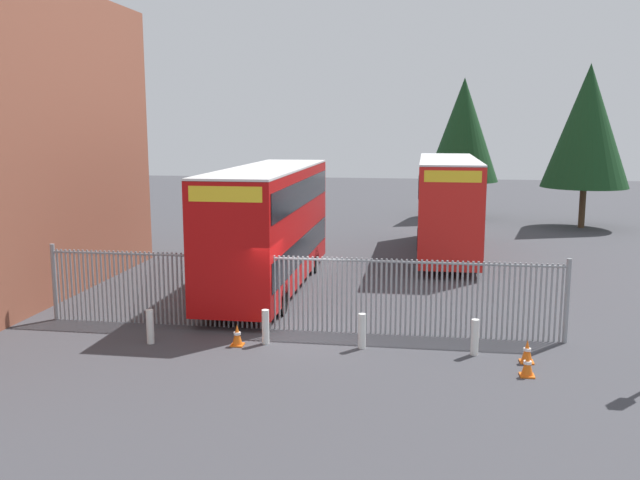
% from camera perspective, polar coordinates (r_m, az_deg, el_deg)
% --- Properties ---
extents(ground_plane, '(100.00, 100.00, 0.00)m').
position_cam_1_polar(ground_plane, '(27.68, 1.26, -2.72)').
color(ground_plane, '#3D3D42').
extents(palisade_fence, '(15.14, 0.14, 2.35)m').
position_cam_1_polar(palisade_fence, '(19.73, -2.02, -4.26)').
color(palisade_fence, gray).
rests_on(palisade_fence, ground).
extents(double_decker_bus_near_gate, '(2.54, 10.81, 4.42)m').
position_cam_1_polar(double_decker_bus_near_gate, '(24.56, -4.26, 1.42)').
color(double_decker_bus_near_gate, '#B70C0C').
rests_on(double_decker_bus_near_gate, ground).
extents(double_decker_bus_behind_fence_left, '(2.54, 10.81, 4.42)m').
position_cam_1_polar(double_decker_bus_behind_fence_left, '(31.57, 10.58, 3.10)').
color(double_decker_bus_behind_fence_left, red).
rests_on(double_decker_bus_behind_fence_left, ground).
extents(bollard_near_left, '(0.20, 0.20, 0.95)m').
position_cam_1_polar(bollard_near_left, '(19.29, -14.01, -7.04)').
color(bollard_near_left, silver).
rests_on(bollard_near_left, ground).
extents(bollard_center_front, '(0.20, 0.20, 0.95)m').
position_cam_1_polar(bollard_center_front, '(18.77, -4.57, -7.24)').
color(bollard_center_front, silver).
rests_on(bollard_center_front, ground).
extents(bollard_near_right, '(0.20, 0.20, 0.95)m').
position_cam_1_polar(bollard_near_right, '(18.38, 3.53, -7.60)').
color(bollard_near_right, silver).
rests_on(bollard_near_right, ground).
extents(bollard_far_right, '(0.20, 0.20, 0.95)m').
position_cam_1_polar(bollard_far_right, '(18.28, 12.81, -7.92)').
color(bollard_far_right, silver).
rests_on(bollard_far_right, ground).
extents(traffic_cone_by_gate, '(0.34, 0.34, 0.59)m').
position_cam_1_polar(traffic_cone_by_gate, '(18.74, -6.94, -7.91)').
color(traffic_cone_by_gate, orange).
rests_on(traffic_cone_by_gate, ground).
extents(traffic_cone_mid_forecourt, '(0.34, 0.34, 0.59)m').
position_cam_1_polar(traffic_cone_mid_forecourt, '(18.09, 16.91, -8.90)').
color(traffic_cone_mid_forecourt, orange).
rests_on(traffic_cone_mid_forecourt, ground).
extents(traffic_cone_near_kerb, '(0.34, 0.34, 0.59)m').
position_cam_1_polar(traffic_cone_near_kerb, '(17.16, 16.95, -9.93)').
color(traffic_cone_near_kerb, orange).
rests_on(traffic_cone_near_kerb, ground).
extents(tree_tall_back, '(4.89, 4.89, 9.34)m').
position_cam_1_polar(tree_tall_back, '(42.19, 21.44, 8.85)').
color(tree_tall_back, '#4C3823').
rests_on(tree_tall_back, ground).
extents(tree_short_side, '(4.54, 4.54, 8.84)m').
position_cam_1_polar(tree_short_side, '(44.54, 11.88, 8.98)').
color(tree_short_side, '#4C3823').
rests_on(tree_short_side, ground).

